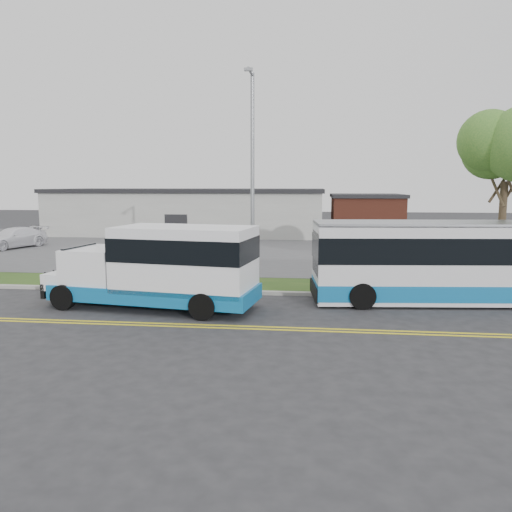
# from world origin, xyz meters

# --- Properties ---
(ground) EXTENTS (140.00, 140.00, 0.00)m
(ground) POSITION_xyz_m (0.00, 0.00, 0.00)
(ground) COLOR #28282B
(ground) RESTS_ON ground
(lane_line_north) EXTENTS (70.00, 0.12, 0.01)m
(lane_line_north) POSITION_xyz_m (0.00, -3.85, 0.01)
(lane_line_north) COLOR yellow
(lane_line_north) RESTS_ON ground
(lane_line_south) EXTENTS (70.00, 0.12, 0.01)m
(lane_line_south) POSITION_xyz_m (0.00, -4.15, 0.01)
(lane_line_south) COLOR yellow
(lane_line_south) RESTS_ON ground
(curb) EXTENTS (80.00, 0.30, 0.15)m
(curb) POSITION_xyz_m (0.00, 1.10, 0.07)
(curb) COLOR #9E9B93
(curb) RESTS_ON ground
(verge) EXTENTS (80.00, 3.30, 0.10)m
(verge) POSITION_xyz_m (0.00, 2.90, 0.05)
(verge) COLOR #244918
(verge) RESTS_ON ground
(parking_lot) EXTENTS (80.00, 25.00, 0.10)m
(parking_lot) POSITION_xyz_m (0.00, 17.00, 0.05)
(parking_lot) COLOR #4C4C4F
(parking_lot) RESTS_ON ground
(commercial_building) EXTENTS (25.40, 10.40, 4.35)m
(commercial_building) POSITION_xyz_m (-6.00, 27.00, 2.18)
(commercial_building) COLOR #9E9E99
(commercial_building) RESTS_ON ground
(brick_wing) EXTENTS (6.30, 7.30, 3.90)m
(brick_wing) POSITION_xyz_m (10.50, 26.00, 1.96)
(brick_wing) COLOR brown
(brick_wing) RESTS_ON ground
(tree_east) EXTENTS (5.20, 5.20, 8.33)m
(tree_east) POSITION_xyz_m (14.00, 3.00, 6.20)
(tree_east) COLOR #32281B
(tree_east) RESTS_ON verge
(streetlight_near) EXTENTS (0.35, 1.53, 9.50)m
(streetlight_near) POSITION_xyz_m (3.00, 2.73, 5.23)
(streetlight_near) COLOR gray
(streetlight_near) RESTS_ON verge
(shuttle_bus) EXTENTS (8.53, 3.83, 3.16)m
(shuttle_bus) POSITION_xyz_m (0.21, -1.72, 1.69)
(shuttle_bus) COLOR #0E629E
(shuttle_bus) RESTS_ON ground
(transit_bus) EXTENTS (11.92, 3.76, 3.25)m
(transit_bus) POSITION_xyz_m (11.65, 0.60, 1.64)
(transit_bus) COLOR silver
(transit_bus) RESTS_ON ground
(pedestrian) EXTENTS (0.79, 0.73, 1.81)m
(pedestrian) POSITION_xyz_m (-2.32, 2.43, 1.01)
(pedestrian) COLOR black
(pedestrian) RESTS_ON verge
(parked_car_a) EXTENTS (2.75, 5.04, 1.58)m
(parked_car_a) POSITION_xyz_m (-0.05, 11.18, 0.89)
(parked_car_a) COLOR silver
(parked_car_a) RESTS_ON parking_lot
(parked_car_b) EXTENTS (3.67, 5.50, 1.48)m
(parked_car_b) POSITION_xyz_m (-16.21, 14.38, 0.84)
(parked_car_b) COLOR white
(parked_car_b) RESTS_ON parking_lot
(grocery_bag_left) EXTENTS (0.32, 0.32, 0.32)m
(grocery_bag_left) POSITION_xyz_m (-2.62, 2.18, 0.26)
(grocery_bag_left) COLOR white
(grocery_bag_left) RESTS_ON verge
(grocery_bag_right) EXTENTS (0.32, 0.32, 0.32)m
(grocery_bag_right) POSITION_xyz_m (-2.02, 2.68, 0.26)
(grocery_bag_right) COLOR white
(grocery_bag_right) RESTS_ON verge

